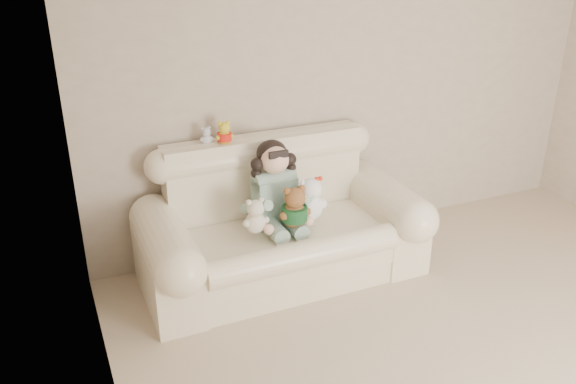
# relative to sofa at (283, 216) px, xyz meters

# --- Properties ---
(wall_back) EXTENTS (4.50, 0.00, 4.50)m
(wall_back) POSITION_rel_sofa_xyz_m (0.86, 0.50, 0.78)
(wall_back) COLOR #BBAA94
(wall_back) RESTS_ON ground
(wall_left) EXTENTS (0.00, 5.00, 5.00)m
(wall_left) POSITION_rel_sofa_xyz_m (-1.39, -2.00, 0.78)
(wall_left) COLOR #BBAA94
(wall_left) RESTS_ON ground
(sofa) EXTENTS (2.10, 0.95, 1.03)m
(sofa) POSITION_rel_sofa_xyz_m (0.00, 0.00, 0.00)
(sofa) COLOR beige
(sofa) RESTS_ON floor
(seated_child) EXTENTS (0.42, 0.50, 0.66)m
(seated_child) POSITION_rel_sofa_xyz_m (-0.03, 0.08, 0.24)
(seated_child) COLOR #276C4F
(seated_child) RESTS_ON sofa
(brown_teddy) EXTENTS (0.27, 0.22, 0.37)m
(brown_teddy) POSITION_rel_sofa_xyz_m (0.02, -0.16, 0.17)
(brown_teddy) COLOR brown
(brown_teddy) RESTS_ON sofa
(white_cat) EXTENTS (0.28, 0.22, 0.40)m
(white_cat) POSITION_rel_sofa_xyz_m (0.17, -0.10, 0.19)
(white_cat) COLOR white
(white_cat) RESTS_ON sofa
(cream_teddy) EXTENTS (0.20, 0.15, 0.31)m
(cream_teddy) POSITION_rel_sofa_xyz_m (-0.26, -0.13, 0.14)
(cream_teddy) COLOR #ECE7CD
(cream_teddy) RESTS_ON sofa
(yellow_mini_bear) EXTENTS (0.14, 0.10, 0.21)m
(yellow_mini_bear) POSITION_rel_sofa_xyz_m (-0.32, 0.34, 0.60)
(yellow_mini_bear) COLOR yellow
(yellow_mini_bear) RESTS_ON sofa
(grey_mini_plush) EXTENTS (0.12, 0.10, 0.16)m
(grey_mini_plush) POSITION_rel_sofa_xyz_m (-0.44, 0.38, 0.58)
(grey_mini_plush) COLOR silver
(grey_mini_plush) RESTS_ON sofa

